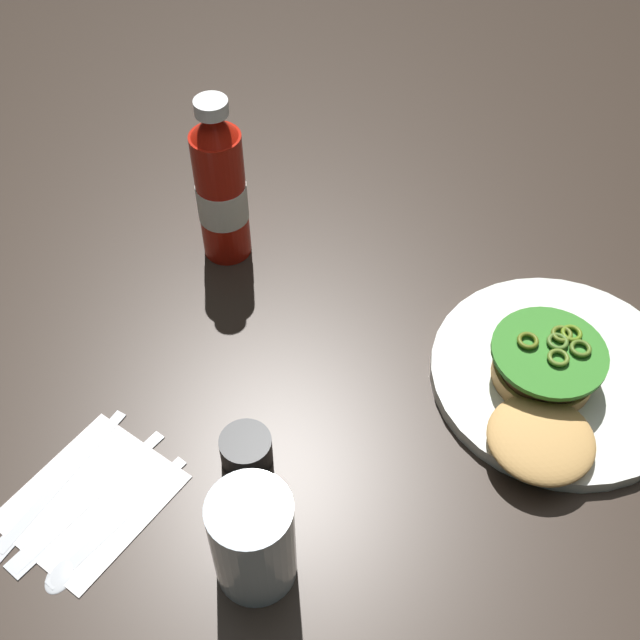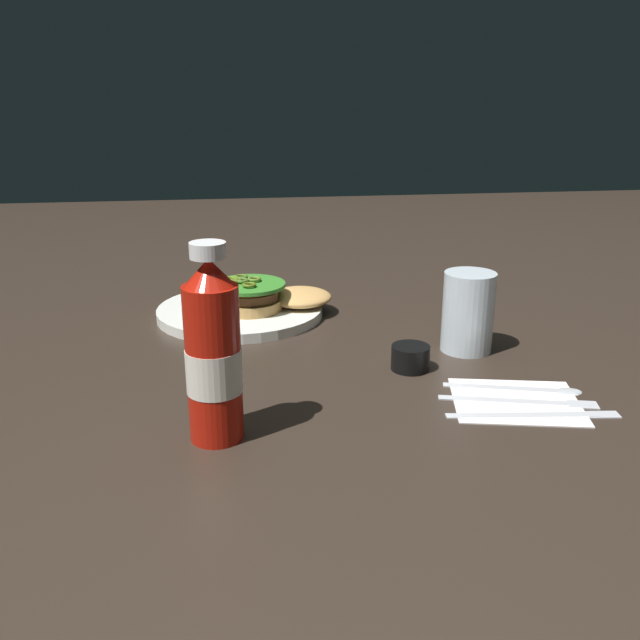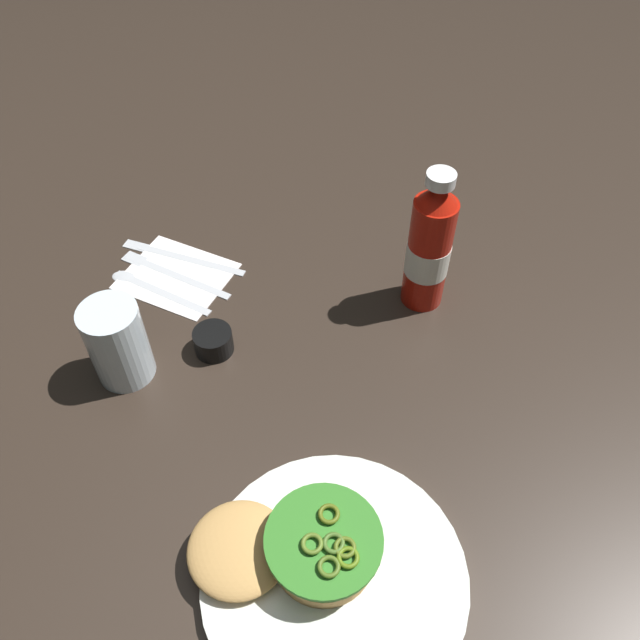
# 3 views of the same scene
# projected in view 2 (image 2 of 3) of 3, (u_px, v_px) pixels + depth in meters

# --- Properties ---
(ground_plane) EXTENTS (3.00, 3.00, 0.00)m
(ground_plane) POSITION_uv_depth(u_px,v_px,m) (307.00, 346.00, 1.04)
(ground_plane) COLOR #2E241C
(dinner_plate) EXTENTS (0.28, 0.28, 0.02)m
(dinner_plate) POSITION_uv_depth(u_px,v_px,m) (240.00, 311.00, 1.18)
(dinner_plate) COLOR silver
(dinner_plate) RESTS_ON ground_plane
(burger_sandwich) EXTENTS (0.20, 0.13, 0.05)m
(burger_sandwich) POSITION_uv_depth(u_px,v_px,m) (268.00, 296.00, 1.16)
(burger_sandwich) COLOR tan
(burger_sandwich) RESTS_ON dinner_plate
(ketchup_bottle) EXTENTS (0.06, 0.06, 0.22)m
(ketchup_bottle) POSITION_uv_depth(u_px,v_px,m) (213.00, 354.00, 0.74)
(ketchup_bottle) COLOR #B4180B
(ketchup_bottle) RESTS_ON ground_plane
(water_glass) EXTENTS (0.08, 0.08, 0.12)m
(water_glass) POSITION_uv_depth(u_px,v_px,m) (468.00, 312.00, 1.01)
(water_glass) COLOR silver
(water_glass) RESTS_ON ground_plane
(condiment_cup) EXTENTS (0.05, 0.05, 0.03)m
(condiment_cup) POSITION_uv_depth(u_px,v_px,m) (410.00, 358.00, 0.95)
(condiment_cup) COLOR black
(condiment_cup) RESTS_ON ground_plane
(napkin) EXTENTS (0.18, 0.16, 0.00)m
(napkin) POSITION_uv_depth(u_px,v_px,m) (516.00, 401.00, 0.85)
(napkin) COLOR white
(napkin) RESTS_ON ground_plane
(butter_knife) EXTENTS (0.21, 0.04, 0.00)m
(butter_knife) POSITION_uv_depth(u_px,v_px,m) (544.00, 412.00, 0.82)
(butter_knife) COLOR silver
(butter_knife) RESTS_ON napkin
(fork_utensil) EXTENTS (0.19, 0.07, 0.00)m
(fork_utensil) POSITION_uv_depth(u_px,v_px,m) (532.00, 399.00, 0.85)
(fork_utensil) COLOR silver
(fork_utensil) RESTS_ON napkin
(spoon_utensil) EXTENTS (0.17, 0.06, 0.00)m
(spoon_utensil) POSITION_uv_depth(u_px,v_px,m) (533.00, 387.00, 0.89)
(spoon_utensil) COLOR silver
(spoon_utensil) RESTS_ON napkin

